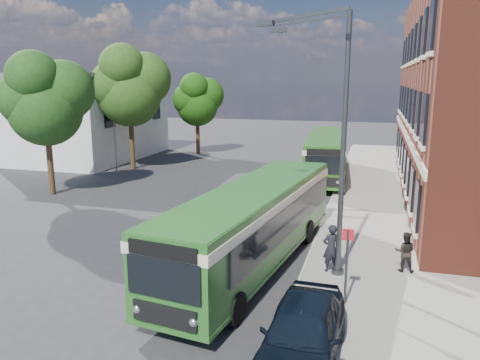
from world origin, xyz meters
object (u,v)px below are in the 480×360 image
(bus_front, at_px, (254,219))
(parked_car, at_px, (302,332))
(street_lamp, at_px, (332,143))
(bus_rear, at_px, (326,152))

(bus_front, height_order, parked_car, bus_front)
(street_lamp, height_order, bus_front, street_lamp)
(street_lamp, height_order, parked_car, street_lamp)
(street_lamp, bearing_deg, bus_rear, 96.24)
(bus_front, relative_size, parked_car, 2.73)
(street_lamp, relative_size, bus_rear, 0.75)
(street_lamp, bearing_deg, parked_car, -90.38)
(bus_front, bearing_deg, bus_rear, 87.01)
(bus_front, xyz_separation_m, parked_car, (2.72, -5.79, -0.91))
(street_lamp, height_order, bus_rear, street_lamp)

